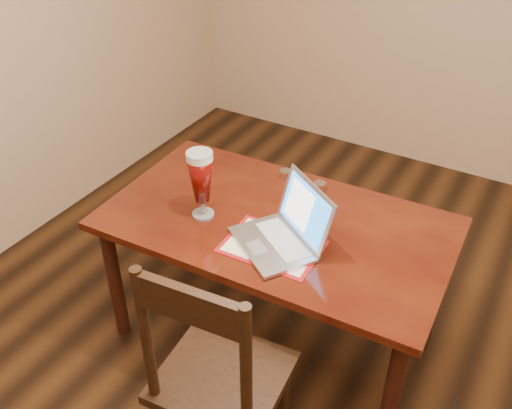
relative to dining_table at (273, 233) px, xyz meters
The scene contains 3 objects.
room_shell 1.27m from the dining_table, 36.90° to the right, with size 4.51×5.01×2.71m.
dining_table is the anchor object (origin of this frame).
dining_chair 0.74m from the dining_table, 77.26° to the right, with size 0.50×0.48×1.10m.
Camera 1 is at (0.47, -1.44, 2.26)m, focal length 40.00 mm.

